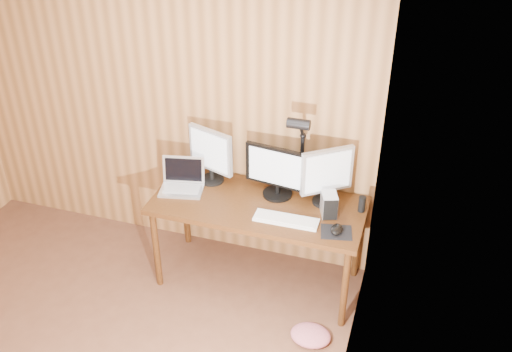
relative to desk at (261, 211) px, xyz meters
The scene contains 13 objects.
desk is the anchor object (origin of this frame).
monitor_center 0.36m from the desk, 36.71° to the left, with size 0.52×0.23×0.41m.
monitor_left 0.59m from the desk, 164.68° to the left, with size 0.39×0.19×0.45m.
monitor_right 0.61m from the desk, 10.58° to the left, with size 0.34×0.27×0.45m.
laptop 0.65m from the desk, behind, with size 0.37×0.32×0.24m.
keyboard 0.37m from the desk, 41.00° to the right, with size 0.47×0.15×0.02m.
mousepad 0.69m from the desk, 21.73° to the right, with size 0.22×0.18×0.00m, color black.
mouse 0.69m from the desk, 21.73° to the right, with size 0.08×0.12×0.04m, color black.
hard_drive 0.57m from the desk, ahead, with size 0.15×0.18×0.17m.
phone 0.26m from the desk, 66.49° to the right, with size 0.07×0.11×0.01m.
speaker 0.78m from the desk, ahead, with size 0.05×0.05×0.12m, color black.
desk_lamp 0.63m from the desk, 30.17° to the left, with size 0.16×0.23×0.71m.
fabric_pile 0.99m from the desk, 46.21° to the right, with size 0.29×0.24×0.09m, color #B25662, non-canonical shape.
Camera 1 is at (1.98, -1.74, 3.17)m, focal length 40.00 mm.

